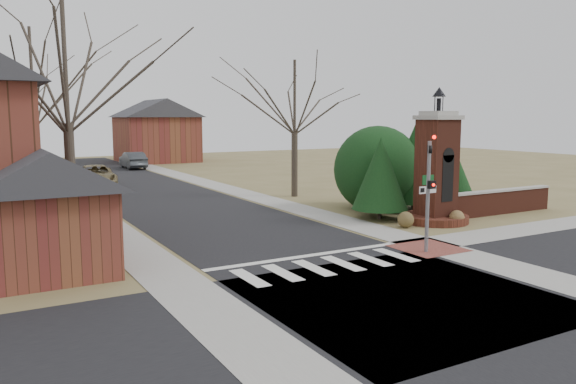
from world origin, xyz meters
TOP-DOWN VIEW (x-y plane):
  - ground at (0.00, 0.00)m, footprint 120.00×120.00m
  - main_street at (0.00, 22.00)m, footprint 8.00×70.00m
  - cross_street at (0.00, -3.00)m, footprint 120.00×8.00m
  - crosswalk_zone at (0.00, 0.80)m, footprint 8.00×2.20m
  - stop_bar at (0.00, 2.30)m, footprint 8.00×0.35m
  - sidewalk_right_main at (5.20, 22.00)m, footprint 2.00×60.00m
  - sidewalk_left at (-5.20, 22.00)m, footprint 2.00×60.00m
  - curb_apron at (4.80, 1.00)m, footprint 2.40×2.40m
  - traffic_signal_pole at (4.30, 0.57)m, footprint 0.28×0.41m
  - sign_post at (5.59, 1.99)m, footprint 0.90×0.07m
  - brick_gate_monument at (9.00, 4.99)m, footprint 3.20×3.20m
  - brick_garden_wall at (13.50, 5.00)m, footprint 7.50×0.50m
  - garage_left at (-8.52, 4.49)m, footprint 4.80×4.80m
  - house_distant_right at (7.99, 47.99)m, footprint 8.80×8.80m
  - evergreen_near at (7.20, 7.00)m, footprint 2.80×2.80m
  - evergreen_mid at (10.50, 8.20)m, footprint 3.40×3.40m
  - evergreen_far at (12.50, 7.20)m, footprint 2.40×2.40m
  - evergreen_mass at (9.00, 9.50)m, footprint 4.80×4.80m
  - bare_tree_0 at (-7.00, 9.00)m, footprint 8.05×8.05m
  - bare_tree_1 at (-7.00, 22.00)m, footprint 8.40×8.40m
  - bare_tree_2 at (-7.50, 35.00)m, footprint 7.35×7.35m
  - bare_tree_3 at (7.50, 16.00)m, footprint 7.00×7.00m
  - pickup_truck at (-2.67, 27.22)m, footprint 3.24×5.98m
  - distant_car at (3.40, 40.56)m, footprint 1.80×4.99m
  - dry_shrub_left at (6.80, 4.60)m, footprint 0.75×0.75m
  - dry_shrub_right at (9.30, 3.87)m, footprint 0.72×0.72m

SIDE VIEW (x-z plane):
  - ground at x=0.00m, z-range 0.00..0.00m
  - main_street at x=0.00m, z-range 0.00..0.01m
  - cross_street at x=0.00m, z-range 0.00..0.01m
  - crosswalk_zone at x=0.00m, z-range 0.00..0.02m
  - stop_bar at x=0.00m, z-range 0.00..0.02m
  - sidewalk_right_main at x=5.20m, z-range 0.00..0.02m
  - sidewalk_left at x=-5.20m, z-range 0.00..0.02m
  - curb_apron at x=4.80m, z-range 0.00..0.02m
  - dry_shrub_right at x=9.30m, z-range 0.00..0.72m
  - dry_shrub_left at x=6.80m, z-range 0.00..0.75m
  - brick_garden_wall at x=13.50m, z-range 0.01..1.31m
  - pickup_truck at x=-2.67m, z-range 0.00..1.59m
  - distant_car at x=3.40m, z-range 0.00..1.64m
  - evergreen_far at x=12.50m, z-range 0.25..3.55m
  - sign_post at x=5.59m, z-range 0.57..3.32m
  - brick_gate_monument at x=9.00m, z-range -1.07..5.40m
  - garage_left at x=-8.52m, z-range 0.09..4.38m
  - evergreen_near at x=7.20m, z-range 0.25..4.35m
  - evergreen_mass at x=9.00m, z-range 0.00..4.80m
  - traffic_signal_pole at x=4.30m, z-range 0.34..4.84m
  - evergreen_mid at x=10.50m, z-range 0.25..4.95m
  - house_distant_right at x=7.99m, z-range 0.00..7.30m
  - bare_tree_3 at x=7.50m, z-range 1.84..11.54m
  - bare_tree_2 at x=-7.50m, z-range 1.93..12.12m
  - bare_tree_0 at x=-7.00m, z-range 2.12..13.27m
  - bare_tree_1 at x=-7.00m, z-range 2.21..13.85m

